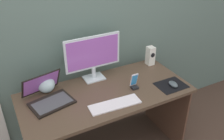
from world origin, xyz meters
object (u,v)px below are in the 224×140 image
object	(u,v)px
monitor	(93,55)
keyboard_external	(115,104)
phone_in_dock	(134,83)
fishbowl	(46,84)
laptop	(48,96)
speaker_right	(150,56)
mouse	(173,84)

from	to	relation	value
monitor	keyboard_external	xyz separation A→B (m)	(-0.02, -0.43, -0.23)
monitor	phone_in_dock	distance (m)	0.42
monitor	fishbowl	distance (m)	0.46
monitor	fishbowl	xyz separation A→B (m)	(-0.43, -0.00, -0.16)
laptop	phone_in_dock	xyz separation A→B (m)	(0.69, -0.16, 0.00)
speaker_right	mouse	bearing A→B (deg)	-97.32
fishbowl	laptop	bearing A→B (deg)	-98.71
keyboard_external	speaker_right	bearing A→B (deg)	37.90
fishbowl	phone_in_dock	bearing A→B (deg)	-23.89
monitor	mouse	size ratio (longest dim) A/B	5.03
keyboard_external	mouse	xyz separation A→B (m)	(0.56, -0.00, 0.02)
phone_in_dock	fishbowl	bearing A→B (deg)	156.11
fishbowl	phone_in_dock	xyz separation A→B (m)	(0.67, -0.30, -0.02)
phone_in_dock	monitor	bearing A→B (deg)	128.36
phone_in_dock	laptop	bearing A→B (deg)	167.13
fishbowl	phone_in_dock	size ratio (longest dim) A/B	1.05
phone_in_dock	keyboard_external	bearing A→B (deg)	-152.90
laptop	fishbowl	distance (m)	0.14
mouse	speaker_right	bearing A→B (deg)	86.92
laptop	fishbowl	bearing A→B (deg)	81.29
fishbowl	keyboard_external	world-z (taller)	fishbowl
laptop	mouse	world-z (taller)	laptop
speaker_right	fishbowl	xyz separation A→B (m)	(-1.03, 0.01, -0.02)
mouse	phone_in_dock	xyz separation A→B (m)	(-0.31, 0.13, 0.03)
speaker_right	mouse	world-z (taller)	speaker_right
keyboard_external	phone_in_dock	bearing A→B (deg)	30.83
fishbowl	keyboard_external	size ratio (longest dim) A/B	0.36
monitor	keyboard_external	size ratio (longest dim) A/B	1.25
keyboard_external	mouse	bearing A→B (deg)	3.48
fishbowl	mouse	xyz separation A→B (m)	(0.98, -0.43, -0.05)
laptop	phone_in_dock	distance (m)	0.71
monitor	speaker_right	world-z (taller)	monitor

